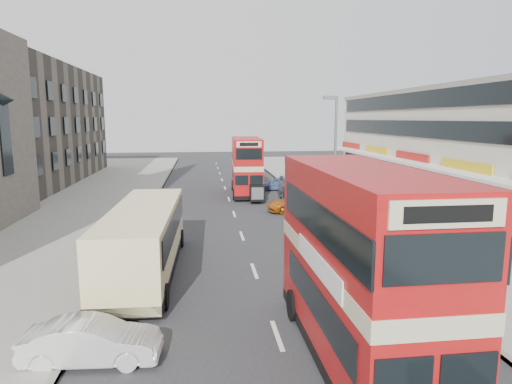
{
  "coord_description": "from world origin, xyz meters",
  "views": [
    {
      "loc": [
        -2.24,
        -10.81,
        6.67
      ],
      "look_at": [
        -0.0,
        7.34,
        3.65
      ],
      "focal_mm": 31.39,
      "sensor_mm": 36.0,
      "label": 1
    }
  ],
  "objects_px": {
    "street_lamp": "(334,147)",
    "bus_main": "(360,265)",
    "bus_second": "(247,166)",
    "cyclist": "(282,194)",
    "car_right_b": "(297,203)",
    "car_left_front": "(92,341)",
    "car_right_c": "(277,184)",
    "pedestrian_near": "(371,214)",
    "car_right_a": "(332,219)",
    "coach": "(144,237)"
  },
  "relations": [
    {
      "from": "bus_second",
      "to": "pedestrian_near",
      "type": "xyz_separation_m",
      "value": [
        5.88,
        -14.34,
        -1.41
      ]
    },
    {
      "from": "bus_main",
      "to": "car_right_b",
      "type": "xyz_separation_m",
      "value": [
        2.57,
        19.87,
        -2.14
      ]
    },
    {
      "from": "street_lamp",
      "to": "car_right_a",
      "type": "relative_size",
      "value": 1.63
    },
    {
      "from": "car_right_c",
      "to": "pedestrian_near",
      "type": "relative_size",
      "value": 1.85
    },
    {
      "from": "street_lamp",
      "to": "bus_main",
      "type": "relative_size",
      "value": 0.86
    },
    {
      "from": "pedestrian_near",
      "to": "cyclist",
      "type": "xyz_separation_m",
      "value": [
        -3.67,
        9.13,
        -0.26
      ]
    },
    {
      "from": "car_right_a",
      "to": "car_right_b",
      "type": "xyz_separation_m",
      "value": [
        -0.91,
        5.73,
        -0.12
      ]
    },
    {
      "from": "bus_main",
      "to": "car_left_front",
      "type": "relative_size",
      "value": 2.55
    },
    {
      "from": "coach",
      "to": "cyclist",
      "type": "xyz_separation_m",
      "value": [
        8.67,
        14.5,
        -0.73
      ]
    },
    {
      "from": "bus_main",
      "to": "pedestrian_near",
      "type": "xyz_separation_m",
      "value": [
        5.6,
        13.35,
        -1.62
      ]
    },
    {
      "from": "car_left_front",
      "to": "cyclist",
      "type": "distance_m",
      "value": 23.65
    },
    {
      "from": "car_right_b",
      "to": "car_right_c",
      "type": "xyz_separation_m",
      "value": [
        0.21,
        9.96,
        0.01
      ]
    },
    {
      "from": "car_right_a",
      "to": "cyclist",
      "type": "bearing_deg",
      "value": -165.6
    },
    {
      "from": "coach",
      "to": "car_right_b",
      "type": "xyz_separation_m",
      "value": [
        9.31,
        11.89,
        -0.99
      ]
    },
    {
      "from": "bus_second",
      "to": "cyclist",
      "type": "height_order",
      "value": "bus_second"
    },
    {
      "from": "bus_main",
      "to": "street_lamp",
      "type": "bearing_deg",
      "value": -104.79
    },
    {
      "from": "street_lamp",
      "to": "pedestrian_near",
      "type": "distance_m",
      "value": 5.72
    },
    {
      "from": "car_left_front",
      "to": "cyclist",
      "type": "bearing_deg",
      "value": -19.64
    },
    {
      "from": "car_left_front",
      "to": "pedestrian_near",
      "type": "bearing_deg",
      "value": -42.25
    },
    {
      "from": "street_lamp",
      "to": "cyclist",
      "type": "height_order",
      "value": "street_lamp"
    },
    {
      "from": "coach",
      "to": "cyclist",
      "type": "distance_m",
      "value": 16.91
    },
    {
      "from": "bus_second",
      "to": "street_lamp",
      "type": "bearing_deg",
      "value": 118.23
    },
    {
      "from": "car_right_b",
      "to": "car_right_a",
      "type": "bearing_deg",
      "value": 5.84
    },
    {
      "from": "bus_main",
      "to": "car_right_c",
      "type": "distance_m",
      "value": 30.03
    },
    {
      "from": "bus_second",
      "to": "car_right_a",
      "type": "distance_m",
      "value": 14.17
    },
    {
      "from": "car_right_a",
      "to": "street_lamp",
      "type": "bearing_deg",
      "value": 167.1
    },
    {
      "from": "pedestrian_near",
      "to": "cyclist",
      "type": "relative_size",
      "value": 0.84
    },
    {
      "from": "bus_second",
      "to": "car_right_b",
      "type": "height_order",
      "value": "bus_second"
    },
    {
      "from": "pedestrian_near",
      "to": "bus_main",
      "type": "bearing_deg",
      "value": 38.72
    },
    {
      "from": "car_left_front",
      "to": "car_right_b",
      "type": "distance_m",
      "value": 21.56
    },
    {
      "from": "bus_second",
      "to": "car_left_front",
      "type": "xyz_separation_m",
      "value": [
        -7.04,
        -26.97,
        -1.92
      ]
    },
    {
      "from": "car_left_front",
      "to": "car_right_c",
      "type": "bearing_deg",
      "value": -15.74
    },
    {
      "from": "street_lamp",
      "to": "pedestrian_near",
      "type": "relative_size",
      "value": 4.18
    },
    {
      "from": "car_right_a",
      "to": "car_right_b",
      "type": "bearing_deg",
      "value": -167.11
    },
    {
      "from": "car_right_b",
      "to": "pedestrian_near",
      "type": "relative_size",
      "value": 2.25
    },
    {
      "from": "car_right_c",
      "to": "cyclist",
      "type": "distance_m",
      "value": 7.41
    },
    {
      "from": "street_lamp",
      "to": "car_left_front",
      "type": "height_order",
      "value": "street_lamp"
    },
    {
      "from": "bus_second",
      "to": "cyclist",
      "type": "distance_m",
      "value": 5.9
    },
    {
      "from": "coach",
      "to": "car_right_a",
      "type": "height_order",
      "value": "coach"
    },
    {
      "from": "coach",
      "to": "cyclist",
      "type": "height_order",
      "value": "coach"
    },
    {
      "from": "bus_main",
      "to": "car_left_front",
      "type": "distance_m",
      "value": 7.66
    },
    {
      "from": "bus_second",
      "to": "car_right_c",
      "type": "height_order",
      "value": "bus_second"
    },
    {
      "from": "car_right_b",
      "to": "pedestrian_near",
      "type": "xyz_separation_m",
      "value": [
        3.03,
        -6.52,
        0.52
      ]
    },
    {
      "from": "bus_second",
      "to": "cyclist",
      "type": "relative_size",
      "value": 3.82
    },
    {
      "from": "street_lamp",
      "to": "coach",
      "type": "relative_size",
      "value": 0.79
    },
    {
      "from": "car_right_b",
      "to": "cyclist",
      "type": "relative_size",
      "value": 1.89
    },
    {
      "from": "street_lamp",
      "to": "car_right_c",
      "type": "xyz_separation_m",
      "value": [
        -1.74,
        12.23,
        -4.17
      ]
    },
    {
      "from": "bus_second",
      "to": "bus_main",
      "type": "bearing_deg",
      "value": 93.34
    },
    {
      "from": "street_lamp",
      "to": "car_left_front",
      "type": "distance_m",
      "value": 21.05
    },
    {
      "from": "bus_second",
      "to": "car_left_front",
      "type": "relative_size",
      "value": 2.38
    }
  ]
}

